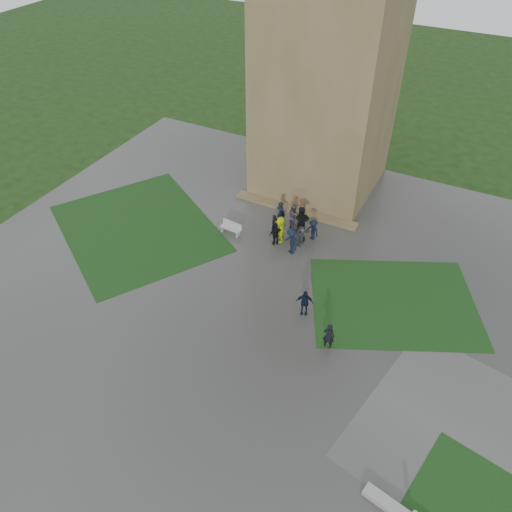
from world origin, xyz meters
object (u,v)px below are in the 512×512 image
at_px(bench, 231,228).
at_px(pedestrian_near, 329,336).
at_px(tower, 330,61).
at_px(pedestrian_mid, 304,302).

distance_m(bench, pedestrian_near, 10.90).
height_order(tower, bench, tower).
height_order(tower, pedestrian_mid, tower).
height_order(bench, pedestrian_near, pedestrian_near).
height_order(tower, pedestrian_near, tower).
relative_size(pedestrian_mid, pedestrian_near, 1.02).
bearing_deg(bench, tower, 78.03).
relative_size(tower, bench, 12.00).
distance_m(tower, pedestrian_mid, 16.04).
bearing_deg(bench, pedestrian_near, -28.49).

